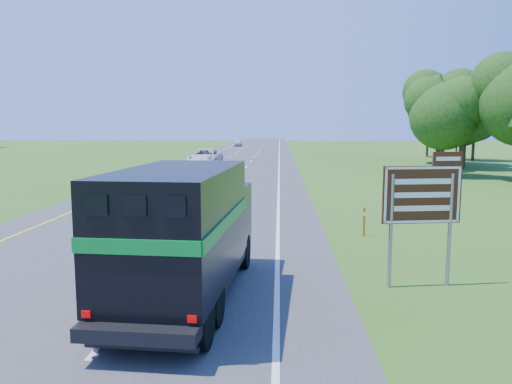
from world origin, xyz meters
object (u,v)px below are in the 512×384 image
at_px(horse_truck, 185,230).
at_px(white_suv, 205,157).
at_px(far_car, 238,143).
at_px(exit_sign, 423,200).

distance_m(horse_truck, white_suv, 45.26).
bearing_deg(far_car, exit_sign, -83.45).
bearing_deg(far_car, horse_truck, -87.24).
relative_size(horse_truck, exit_sign, 2.10).
bearing_deg(white_suv, horse_truck, -79.31).
relative_size(horse_truck, white_suv, 1.17).
relative_size(horse_truck, far_car, 1.94).
xyz_separation_m(white_suv, exit_sign, (12.63, -43.21, 1.50)).
bearing_deg(exit_sign, horse_truck, -174.18).
xyz_separation_m(white_suv, far_car, (-0.78, 55.24, -0.25)).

